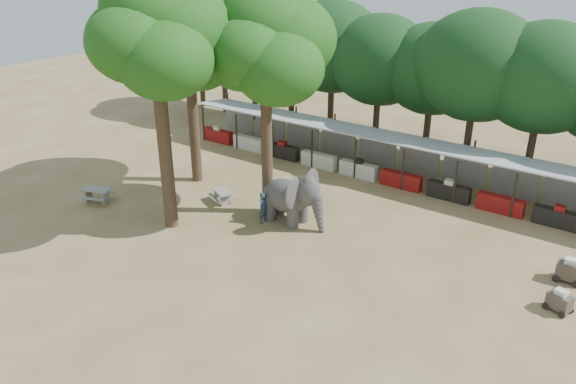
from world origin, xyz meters
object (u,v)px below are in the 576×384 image
Objects in this scene: yard_tree_back at (265,45)px; picnic_table_far at (222,195)px; cart_front at (560,301)px; yard_tree_left at (188,38)px; elephant at (293,197)px; handler at (263,208)px; yard_tree_center at (155,36)px; cart_back at (570,270)px; picnic_table_near at (97,193)px.

yard_tree_back reaches higher than picnic_table_far.
cart_front is at bearing -2.79° from yard_tree_back.
cart_front is (20.49, -1.71, -7.74)m from yard_tree_left.
yard_tree_back is at bearing 167.36° from elephant.
handler reaches higher than cart_front.
elephant is 12.59m from cart_front.
yard_tree_center is at bearing -126.86° from yard_tree_back.
yard_tree_left is 9.86× the size of cart_front.
yard_tree_left reaches higher than cart_front.
elephant is at bearing -13.80° from yard_tree_back.
cart_back reaches higher than picnic_table_far.
elephant is (7.94, -1.48, -6.80)m from yard_tree_left.
yard_tree_back reaches higher than handler.
yard_tree_left is 5.92m from yard_tree_center.
elephant is at bearing 27.98° from picnic_table_far.
picnic_table_far is (0.44, 3.27, -8.77)m from yard_tree_center.
elephant reaches higher than cart_front.
yard_tree_center is (3.00, -5.00, 1.01)m from yard_tree_left.
yard_tree_center is 10.80× the size of cart_back.
yard_tree_center is 6.13× the size of picnic_table_near.
cart_back is at bearing 11.19° from elephant.
yard_tree_left is at bearing -178.72° from cart_back.
yard_tree_back reaches higher than picnic_table_near.
elephant is 2.11× the size of picnic_table_far.
cart_back is (12.44, 2.20, -0.87)m from elephant.
yard_tree_left is at bearing 170.63° from elephant.
yard_tree_center is 5.04m from yard_tree_back.
picnic_table_far is 17.11m from cart_back.
yard_tree_center is at bearing -162.52° from cart_back.
cart_front is at bearing 0.11° from elephant.
yard_tree_center reaches higher than picnic_table_far.
cart_front is at bearing -88.17° from cart_back.
yard_tree_left is at bearing 120.96° from yard_tree_center.
cart_front is 2.44m from cart_back.
cart_front reaches higher than picnic_table_far.
yard_tree_center is at bearing -72.95° from picnic_table_far.
handler is at bearing -2.27° from picnic_table_near.
elephant is (4.94, 3.53, -7.80)m from yard_tree_center.
yard_tree_left reaches higher than picnic_table_far.
yard_tree_left reaches higher than picnic_table_near.
yard_tree_left is 10.25m from handler.
yard_tree_center reaches higher than cart_front.
yard_tree_left is at bearing 170.54° from yard_tree_back.
yard_tree_left is 10.55m from elephant.
yard_tree_center is at bearing 128.47° from handler.
handler is at bearing -18.97° from yard_tree_left.
cart_back is at bearing 6.84° from yard_tree_back.
yard_tree_back is at bearing 6.76° from picnic_table_near.
yard_tree_back is 8.53m from picnic_table_far.
yard_tree_back is 7.88m from handler.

